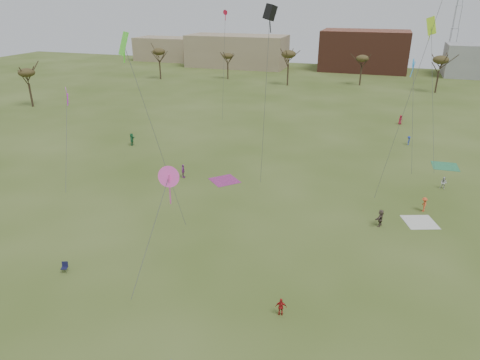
% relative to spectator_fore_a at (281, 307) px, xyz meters
% --- Properties ---
extents(ground, '(260.00, 260.00, 0.00)m').
position_rel_spectator_fore_a_xyz_m(ground, '(-6.59, -1.47, -0.71)').
color(ground, '#3A4E18').
rests_on(ground, ground).
extents(spectator_fore_a, '(0.88, 0.50, 1.42)m').
position_rel_spectator_fore_a_xyz_m(spectator_fore_a, '(0.00, 0.00, 0.00)').
color(spectator_fore_a, red).
rests_on(spectator_fore_a, ground).
extents(spectator_fore_c, '(1.05, 1.74, 1.79)m').
position_rel_spectator_fore_a_xyz_m(spectator_fore_c, '(6.45, 15.99, 0.19)').
color(spectator_fore_c, brown).
rests_on(spectator_fore_c, ground).
extents(flyer_mid_b, '(0.69, 1.09, 1.62)m').
position_rel_spectator_fore_a_xyz_m(flyer_mid_b, '(10.81, 20.80, 0.10)').
color(flyer_mid_b, '#E0562A').
rests_on(flyer_mid_b, ground).
extents(spectator_mid_d, '(0.69, 1.11, 1.76)m').
position_rel_spectator_fore_a_xyz_m(spectator_mid_d, '(-17.76, 21.25, 0.17)').
color(spectator_mid_d, '#9C419C').
rests_on(spectator_mid_d, ground).
extents(spectator_mid_e, '(0.88, 0.79, 1.48)m').
position_rel_spectator_fore_a_xyz_m(spectator_mid_e, '(13.45, 27.89, 0.03)').
color(spectator_mid_e, silver).
rests_on(spectator_mid_e, ground).
extents(flyer_far_a, '(1.00, 1.83, 1.88)m').
position_rel_spectator_fore_a_xyz_m(flyer_far_a, '(-30.95, 30.68, 0.23)').
color(flyer_far_a, '#287843').
rests_on(flyer_far_a, ground).
extents(flyer_far_b, '(0.97, 0.94, 1.68)m').
position_rel_spectator_fore_a_xyz_m(flyer_far_b, '(8.93, 56.29, 0.13)').
color(flyer_far_b, '#A61C31').
rests_on(flyer_far_b, ground).
extents(flyer_far_c, '(0.71, 1.00, 1.41)m').
position_rel_spectator_fore_a_xyz_m(flyer_far_c, '(9.97, 44.25, -0.01)').
color(flyer_far_c, '#22379F').
rests_on(flyer_far_c, ground).
extents(blanket_cream, '(3.89, 3.89, 0.03)m').
position_rel_spectator_fore_a_xyz_m(blanket_cream, '(10.38, 18.05, -0.71)').
color(blanket_cream, white).
rests_on(blanket_cream, ground).
extents(blanket_plum, '(4.49, 4.49, 0.03)m').
position_rel_spectator_fore_a_xyz_m(blanket_plum, '(-12.41, 21.94, -0.71)').
color(blanket_plum, '#9B2F7B').
rests_on(blanket_plum, ground).
extents(blanket_olive, '(3.45, 3.45, 0.03)m').
position_rel_spectator_fore_a_xyz_m(blanket_olive, '(14.53, 36.05, -0.71)').
color(blanket_olive, '#318755').
rests_on(blanket_olive, ground).
extents(camp_chair_left, '(0.66, 0.69, 0.87)m').
position_rel_spectator_fore_a_xyz_m(camp_chair_left, '(-18.42, -0.53, -0.45)').
color(camp_chair_left, '#141539').
rests_on(camp_chair_left, ground).
extents(kites_aloft, '(61.65, 60.66, 23.32)m').
position_rel_spectator_fore_a_xyz_m(kites_aloft, '(-6.10, 16.91, 15.60)').
color(kites_aloft, red).
rests_on(kites_aloft, ground).
extents(tree_line, '(117.44, 49.32, 8.91)m').
position_rel_spectator_fore_a_xyz_m(tree_line, '(-9.44, 77.65, 6.38)').
color(tree_line, '#3A2B1E').
rests_on(tree_line, ground).
extents(building_tan, '(32.00, 14.00, 10.00)m').
position_rel_spectator_fore_a_xyz_m(building_tan, '(-41.59, 113.53, 4.29)').
color(building_tan, '#937F60').
rests_on(building_tan, ground).
extents(building_brick, '(26.00, 16.00, 12.00)m').
position_rel_spectator_fore_a_xyz_m(building_brick, '(-1.59, 118.53, 5.29)').
color(building_brick, brown).
rests_on(building_brick, ground).
extents(building_tan_west, '(20.00, 12.00, 8.00)m').
position_rel_spectator_fore_a_xyz_m(building_tan_west, '(-71.59, 120.53, 3.29)').
color(building_tan_west, '#937F60').
rests_on(building_tan_west, ground).
extents(radio_tower, '(1.51, 1.72, 41.00)m').
position_rel_spectator_fore_a_xyz_m(radio_tower, '(23.41, 123.53, 18.50)').
color(radio_tower, '#9EA3A8').
rests_on(radio_tower, ground).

